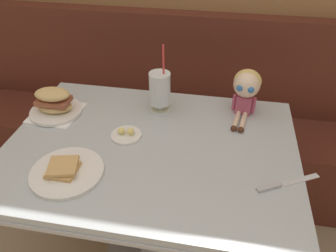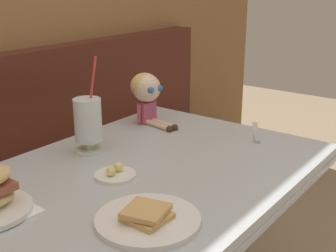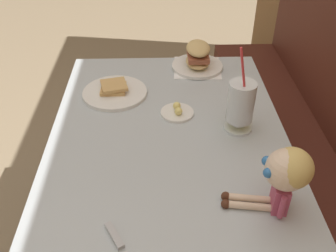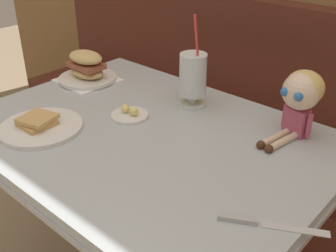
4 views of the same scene
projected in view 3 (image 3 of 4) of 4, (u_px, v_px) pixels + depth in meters
name	position (u px, v px, depth m)	size (l,w,h in m)	color
booth_bench	(321.00, 208.00, 1.57)	(2.60, 0.48, 1.00)	#512319
diner_table	(168.00, 173.00, 1.42)	(1.11, 0.81, 0.74)	#B2BCC1
toast_plate	(115.00, 92.00, 1.49)	(0.25, 0.25, 0.04)	white
milkshake_glass	(241.00, 104.00, 1.26)	(0.10, 0.10, 0.31)	silver
sandwich_plate	(198.00, 58.00, 1.64)	(0.22, 0.22, 0.12)	white
butter_saucer	(177.00, 112.00, 1.39)	(0.12, 0.12, 0.04)	white
butter_knife	(120.00, 246.00, 0.94)	(0.22, 0.13, 0.01)	silver
seated_doll	(286.00, 173.00, 0.96)	(0.13, 0.23, 0.20)	#B74C6B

